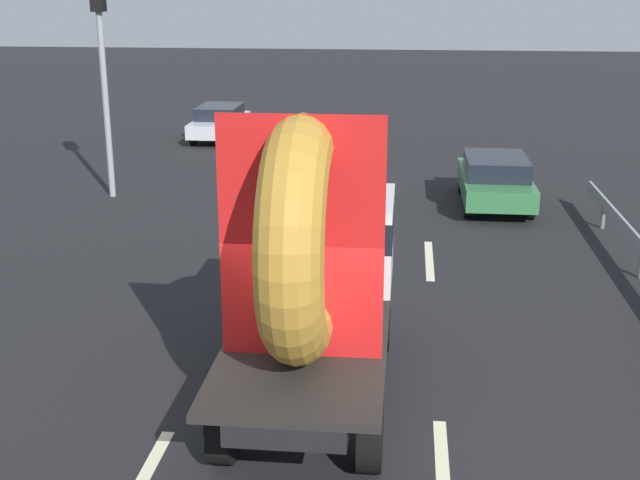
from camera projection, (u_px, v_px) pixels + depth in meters
The scene contains 8 objects.
ground_plane at pixel (319, 428), 10.48m from camera, with size 120.00×120.00×0.00m, color black.
flatbed_truck at pixel (314, 261), 10.86m from camera, with size 2.02×5.20×4.00m.
distant_sedan at pixel (495, 179), 20.63m from camera, with size 1.65×3.84×1.25m.
traffic_light at pixel (102, 54), 20.62m from camera, with size 0.42×0.36×5.56m.
lane_dash_left_near at pixel (144, 478), 9.41m from camera, with size 2.02×0.16×0.01m, color beige.
lane_dash_left_far at pixel (266, 251), 17.32m from camera, with size 2.46×0.16×0.01m, color beige.
lane_dash_right_far at pixel (429, 260), 16.74m from camera, with size 2.47×0.16×0.01m, color beige.
oncoming_car at pixel (220, 121), 29.33m from camera, with size 1.55×3.61×1.18m.
Camera 1 is at (0.99, -9.24, 5.39)m, focal length 46.66 mm.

